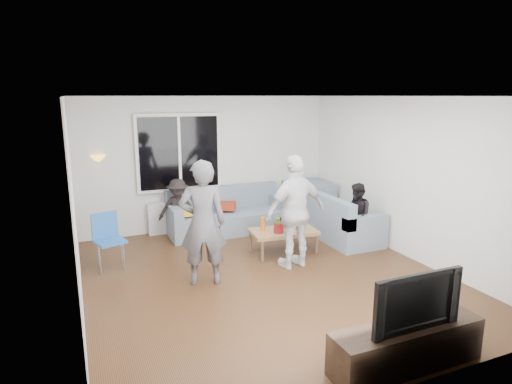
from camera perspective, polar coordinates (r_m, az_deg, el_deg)
name	(u,v)px	position (r m, az deg, el deg)	size (l,w,h in m)	color
floor	(266,278)	(6.51, 1.28, -11.25)	(5.00, 5.50, 0.04)	#56351C
ceiling	(267,95)	(5.96, 1.41, 12.66)	(5.00, 5.50, 0.04)	white
wall_back	(208,163)	(8.66, -6.25, 3.79)	(5.00, 0.04, 2.60)	silver
wall_front	(403,256)	(3.85, 18.76, -8.00)	(5.00, 0.04, 2.60)	silver
wall_left	(72,209)	(5.58, -22.96, -2.02)	(0.04, 5.50, 2.60)	silver
wall_right	(407,178)	(7.48, 19.22, 1.78)	(0.04, 5.50, 2.60)	silver
window_frame	(179,153)	(8.39, -10.07, 5.12)	(1.62, 0.06, 1.47)	white
window_glass	(179,153)	(8.36, -10.01, 5.09)	(1.50, 0.02, 1.35)	black
window_mullion	(180,153)	(8.35, -9.99, 5.08)	(0.05, 0.03, 1.35)	white
radiator	(182,216)	(8.60, -9.69, -3.13)	(1.30, 0.12, 0.62)	silver
potted_plant	(204,189)	(8.56, -6.82, 0.37)	(0.21, 0.17, 0.39)	#325B24
vase	(173,197)	(8.44, -10.83, -0.65)	(0.18, 0.18, 0.19)	silver
sofa_back_section	(228,211)	(8.44, -3.66, -2.46)	(2.30, 0.85, 0.85)	slate
sofa_right_section	(336,214)	(8.35, 10.41, -2.82)	(0.85, 2.00, 0.85)	slate
sofa_corner	(309,202)	(9.17, 6.93, -1.32)	(0.85, 0.85, 0.85)	slate
cushion_yellow	(182,211)	(8.16, -9.65, -2.54)	(0.38, 0.32, 0.14)	gold
cushion_red	(226,206)	(8.47, -3.97, -1.83)	(0.36, 0.30, 0.13)	maroon
coffee_table	(283,241)	(7.40, 3.61, -6.47)	(1.10, 0.60, 0.40)	olive
pitcher	(279,228)	(7.17, 2.99, -4.70)	(0.17, 0.17, 0.17)	maroon
side_chair	(110,242)	(7.01, -18.60, -6.24)	(0.40, 0.40, 0.86)	#2860B0
floor_lamp	(101,197)	(8.47, -19.68, -0.66)	(0.32, 0.32, 1.56)	gold
player_left	(203,223)	(6.06, -6.99, -4.06)	(0.65, 0.42, 1.77)	#535257
player_right	(296,212)	(6.64, 5.23, -2.62)	(1.03, 0.43, 1.75)	silver
spectator_right	(357,215)	(7.80, 13.07, -2.98)	(0.55, 0.43, 1.13)	black
spectator_back	(178,209)	(8.18, -10.17, -2.16)	(0.72, 0.42, 1.12)	black
tv_console	(406,346)	(4.73, 19.14, -18.56)	(1.60, 0.40, 0.44)	#36281B
television	(410,298)	(4.49, 19.61, -12.99)	(0.99, 0.13, 0.57)	black
bottle_a	(263,224)	(7.25, 0.89, -4.22)	(0.07, 0.07, 0.23)	orange
bottle_d	(296,222)	(7.36, 5.32, -3.88)	(0.07, 0.07, 0.26)	#FA5716
bottle_b	(277,225)	(7.16, 2.81, -4.40)	(0.08, 0.08, 0.24)	#378317
bottle_c	(282,222)	(7.44, 3.40, -3.99)	(0.07, 0.07, 0.18)	black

